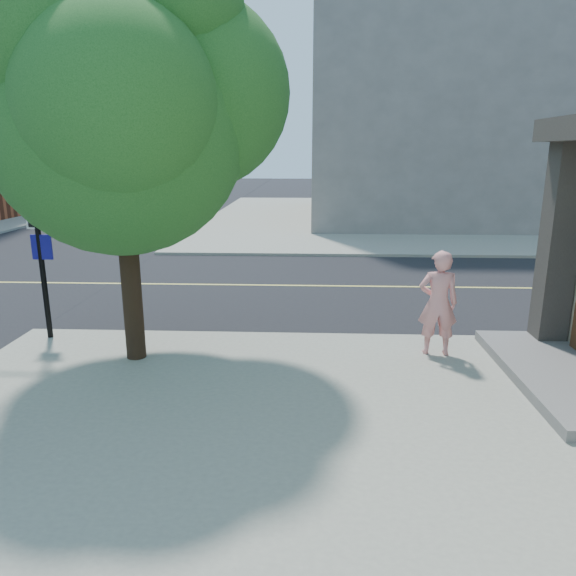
{
  "coord_description": "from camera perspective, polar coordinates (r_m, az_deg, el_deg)",
  "views": [
    {
      "loc": [
        5.02,
        -10.52,
        3.83
      ],
      "look_at": [
        4.58,
        -0.77,
        1.3
      ],
      "focal_mm": 32.7,
      "sensor_mm": 36.0,
      "label": 1
    }
  ],
  "objects": [
    {
      "name": "man_on_phone",
      "position": [
        10.13,
        16.0,
        -1.59
      ],
      "size": [
        0.76,
        0.53,
        1.99
      ],
      "primitive_type": "imported",
      "rotation": [
        0.0,
        0.0,
        3.07
      ],
      "color": "#DE8986",
      "rests_on": "sidewalk_se"
    },
    {
      "name": "street_tree",
      "position": [
        9.62,
        -17.4,
        19.4
      ],
      "size": [
        5.41,
        4.92,
        7.18
      ],
      "rotation": [
        0.0,
        0.0,
        -0.17
      ],
      "color": "black",
      "rests_on": "sidewalk_se"
    },
    {
      "name": "sidewalk_ne",
      "position": [
        33.34,
        17.44,
        7.38
      ],
      "size": [
        29.0,
        25.0,
        0.12
      ],
      "primitive_type": "cube",
      "color": "gray",
      "rests_on": "ground"
    },
    {
      "name": "road_ew",
      "position": [
        16.3,
        -15.44,
        0.42
      ],
      "size": [
        140.0,
        9.0,
        0.01
      ],
      "primitive_type": "cube",
      "color": "black",
      "rests_on": "ground"
    },
    {
      "name": "ground",
      "position": [
        12.27,
        -21.8,
        -4.74
      ],
      "size": [
        140.0,
        140.0,
        0.0
      ],
      "primitive_type": "plane",
      "color": "black",
      "rests_on": "ground"
    },
    {
      "name": "filler_ne",
      "position": [
        33.9,
        19.04,
        19.36
      ],
      "size": [
        18.0,
        16.0,
        14.0
      ],
      "primitive_type": "cube",
      "color": "slate",
      "rests_on": "sidewalk_ne"
    }
  ]
}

